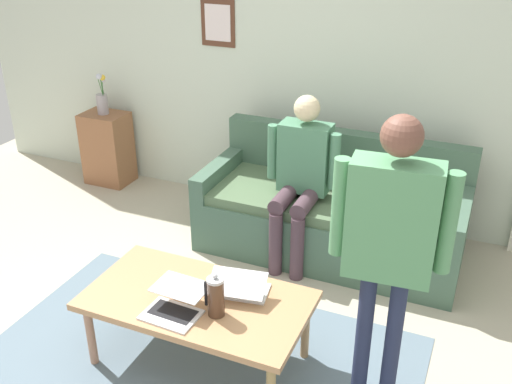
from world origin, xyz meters
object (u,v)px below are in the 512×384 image
(laptop_center, at_px, (175,305))
(side_shelf, at_px, (108,148))
(coffee_table, at_px, (197,304))
(person_standing, at_px, (390,235))
(french_press, at_px, (216,296))
(person_seated, at_px, (301,172))
(flower_vase, at_px, (102,99))
(couch, at_px, (332,214))
(laptop_left, at_px, (239,288))

(laptop_center, xyz_separation_m, side_shelf, (1.97, -2.07, -0.15))
(coffee_table, relative_size, person_standing, 0.77)
(french_press, xyz_separation_m, person_seated, (0.01, -1.41, 0.15))
(flower_vase, height_order, person_standing, person_standing)
(french_press, bearing_deg, couch, -96.18)
(couch, height_order, laptop_center, couch)
(coffee_table, distance_m, french_press, 0.25)
(laptop_left, bearing_deg, couch, -95.66)
(coffee_table, height_order, laptop_center, laptop_center)
(flower_vase, bearing_deg, side_shelf, -7.03)
(person_standing, bearing_deg, french_press, 11.56)
(flower_vase, relative_size, person_seated, 0.31)
(couch, height_order, person_standing, person_standing)
(laptop_left, relative_size, laptop_center, 1.06)
(person_standing, bearing_deg, couch, -65.10)
(flower_vase, height_order, person_seated, person_seated)
(laptop_center, xyz_separation_m, person_standing, (-1.08, -0.25, 0.56))
(side_shelf, distance_m, person_standing, 3.62)
(laptop_center, height_order, person_standing, person_standing)
(laptop_left, bearing_deg, coffee_table, 32.16)
(laptop_left, bearing_deg, flower_vase, -38.55)
(couch, relative_size, person_seated, 1.56)
(couch, distance_m, laptop_center, 1.77)
(couch, relative_size, flower_vase, 5.07)
(couch, relative_size, french_press, 7.57)
(laptop_left, xyz_separation_m, side_shelf, (2.23, -1.77, -0.15))
(couch, relative_size, side_shelf, 2.85)
(laptop_center, height_order, flower_vase, flower_vase)
(flower_vase, bearing_deg, french_press, 137.64)
(couch, xyz_separation_m, french_press, (0.18, 1.64, 0.27))
(laptop_center, distance_m, flower_vase, 2.87)
(person_seated, bearing_deg, coffee_table, 83.24)
(side_shelf, bearing_deg, couch, 171.47)
(person_seated, bearing_deg, side_shelf, -14.95)
(laptop_left, relative_size, flower_vase, 0.92)
(french_press, relative_size, person_standing, 0.16)
(coffee_table, xyz_separation_m, laptop_center, (0.05, 0.16, 0.09))
(laptop_left, bearing_deg, side_shelf, -38.50)
(laptop_center, relative_size, side_shelf, 0.49)
(french_press, bearing_deg, laptop_left, -99.41)
(flower_vase, bearing_deg, coffee_table, 136.65)
(couch, bearing_deg, person_standing, 114.90)
(couch, height_order, person_seated, person_seated)
(coffee_table, xyz_separation_m, person_standing, (-1.03, -0.08, 0.65))
(side_shelf, distance_m, person_seated, 2.29)
(side_shelf, bearing_deg, coffee_table, 136.71)
(couch, bearing_deg, flower_vase, -8.53)
(french_press, bearing_deg, coffee_table, -28.05)
(person_standing, bearing_deg, flower_vase, -30.86)
(laptop_left, bearing_deg, person_standing, 176.74)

